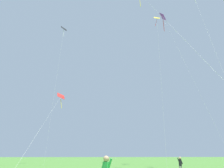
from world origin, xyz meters
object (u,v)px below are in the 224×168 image
object	(u,v)px
kite_red_high	(60,100)
kite_black_large	(63,35)
kite_purple_streamer	(165,22)
person_near_tree	(180,164)
kite_yellow_diamond	(157,29)

from	to	relation	value
kite_red_high	kite_black_large	xyz separation A→B (m)	(-3.05, 16.77, 18.96)
kite_purple_streamer	person_near_tree	bearing A→B (deg)	-109.37
kite_red_high	kite_purple_streamer	world-z (taller)	kite_purple_streamer
kite_black_large	kite_yellow_diamond	xyz separation A→B (m)	(16.10, -17.22, -8.50)
kite_black_large	kite_red_high	bearing A→B (deg)	-79.69
kite_yellow_diamond	person_near_tree	xyz separation A→B (m)	(-0.97, -6.54, -17.80)
kite_red_high	kite_yellow_diamond	world-z (taller)	kite_yellow_diamond
kite_red_high	kite_black_large	world-z (taller)	kite_black_large
kite_black_large	kite_yellow_diamond	size ratio (longest dim) A/B	1.40
kite_purple_streamer	kite_yellow_diamond	bearing A→B (deg)	-115.20
kite_purple_streamer	kite_red_high	bearing A→B (deg)	-149.65
kite_yellow_diamond	person_near_tree	bearing A→B (deg)	-98.47
person_near_tree	kite_yellow_diamond	bearing A→B (deg)	81.53
person_near_tree	kite_red_high	bearing A→B (deg)	149.94
kite_purple_streamer	person_near_tree	xyz separation A→B (m)	(-6.23, -17.71, -26.75)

